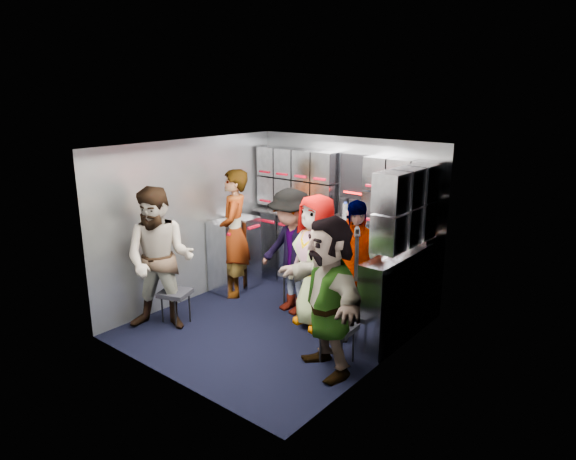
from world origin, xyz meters
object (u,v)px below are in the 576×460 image
Objects in this scene: jump_seat_near_left at (175,295)px; attendant_arc_a at (160,260)px; attendant_arc_d at (353,270)px; jump_seat_center at (325,286)px; jump_seat_mid_left at (300,274)px; attendant_arc_c at (316,262)px; jump_seat_near_right at (337,330)px; attendant_standing at (234,233)px; attendant_arc_e at (328,296)px; jump_seat_mid_right at (361,297)px; attendant_arc_b at (291,252)px.

jump_seat_near_left is 0.25× the size of attendant_arc_a.
attendant_arc_d is (1.81, 1.02, 0.43)m from jump_seat_near_left.
jump_seat_mid_left is at bearing 165.38° from jump_seat_center.
attendant_arc_c reaches higher than jump_seat_center.
jump_seat_near_right is 0.24× the size of attendant_standing.
attendant_arc_c is 1.00× the size of attendant_arc_e.
attendant_standing is at bearing 162.76° from jump_seat_near_right.
jump_seat_mid_right is at bearing 104.56° from jump_seat_near_right.
attendant_standing is at bearing -166.88° from jump_seat_mid_left.
attendant_arc_c is 1.00× the size of attendant_arc_d.
attendant_arc_e is at bearing -90.00° from jump_seat_near_right.
jump_seat_mid_left reaches higher than jump_seat_mid_right.
attendant_arc_a is 1.06× the size of attendant_arc_e.
attendant_arc_b reaches higher than jump_seat_mid_right.
attendant_arc_d reaches higher than jump_seat_near_left.
attendant_arc_b is 0.99× the size of attendant_arc_d.
attendant_standing is 1.09× the size of attendant_arc_b.
jump_seat_near_right is at bearing -75.44° from jump_seat_mid_right.
jump_seat_center is at bearing -177.26° from jump_seat_mid_right.
jump_seat_mid_right reaches higher than jump_seat_near_left.
jump_seat_near_left is at bearing -167.89° from jump_seat_near_right.
attendant_arc_e is at bearing -42.43° from jump_seat_mid_left.
attendant_arc_e reaches higher than attendant_arc_b.
jump_seat_mid_right is at bearing 56.15° from attendant_standing.
jump_seat_near_right is at bearing -17.26° from attendant_arc_a.
jump_seat_near_left is at bearing -128.63° from attendant_arc_c.
jump_seat_near_left is 0.27× the size of attendant_arc_b.
jump_seat_center is at bearing 132.36° from jump_seat_near_right.
jump_seat_center is 0.40m from attendant_arc_c.
attendant_arc_d is at bearing -16.40° from jump_seat_mid_left.
jump_seat_mid_left is 0.65m from attendant_arc_c.
jump_seat_center is 1.94m from attendant_arc_a.
jump_seat_mid_left is at bearing 174.05° from jump_seat_mid_right.
attendant_arc_a reaches higher than jump_seat_near_right.
attendant_arc_c is (1.33, 1.00, 0.43)m from jump_seat_near_left.
jump_seat_near_left is 1.19m from attendant_standing.
attendant_arc_a is (-1.81, -1.38, 0.43)m from jump_seat_mid_right.
attendant_arc_a is 1.06× the size of attendant_arc_c.
attendant_arc_c is at bearing 36.86° from jump_seat_near_left.
attendant_arc_e is at bearing -22.07° from attendant_arc_a.
attendant_arc_d reaches higher than jump_seat_mid_left.
attendant_arc_e reaches higher than attendant_arc_c.
jump_seat_center is at bearing 17.58° from attendant_arc_b.
jump_seat_center is 0.32× the size of attendant_arc_e.
attendant_standing reaches higher than jump_seat_mid_left.
attendant_arc_d is (0.95, -0.10, 0.01)m from attendant_arc_b.
jump_seat_mid_left reaches higher than jump_seat_center.
jump_seat_mid_right is 0.29× the size of attendant_arc_e.
attendant_arc_a is at bearing -33.95° from attendant_standing.
jump_seat_near_left is 2.17m from jump_seat_mid_right.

